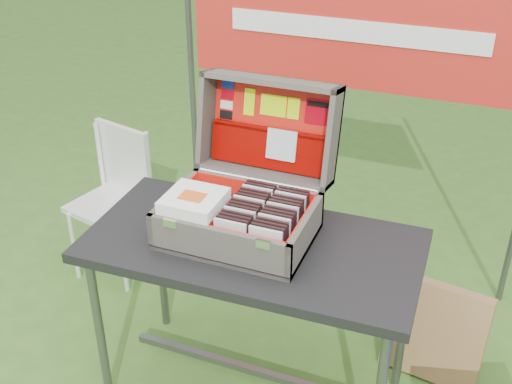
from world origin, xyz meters
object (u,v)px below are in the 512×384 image
at_px(table, 253,322).
at_px(chair, 110,207).
at_px(cardboard_box, 435,332).
at_px(suitcase, 244,170).

bearing_deg(table, chair, 149.94).
bearing_deg(chair, cardboard_box, 8.75).
bearing_deg(cardboard_box, suitcase, -146.75).
bearing_deg(suitcase, table, -47.02).
height_order(chair, cardboard_box, chair).
distance_m(table, suitcase, 0.65).
xyz_separation_m(chair, cardboard_box, (1.70, -0.14, -0.17)).
xyz_separation_m(suitcase, cardboard_box, (0.74, 0.34, -0.81)).
distance_m(chair, cardboard_box, 1.71).
height_order(suitcase, cardboard_box, suitcase).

